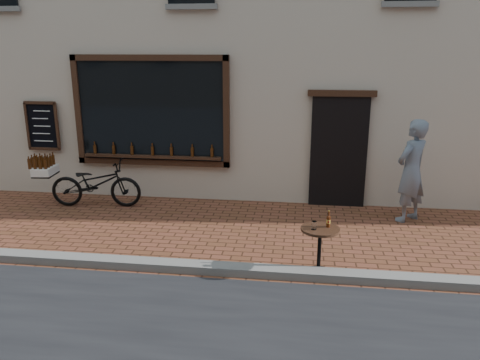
# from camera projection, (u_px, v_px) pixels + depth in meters

# --- Properties ---
(ground) EXTENTS (90.00, 90.00, 0.00)m
(ground) POSITION_uv_depth(u_px,v_px,m) (212.00, 279.00, 6.50)
(ground) COLOR brown
(ground) RESTS_ON ground
(kerb) EXTENTS (90.00, 0.25, 0.12)m
(kerb) POSITION_uv_depth(u_px,v_px,m) (215.00, 268.00, 6.67)
(kerb) COLOR slate
(kerb) RESTS_ON ground
(cargo_bicycle) EXTENTS (2.17, 0.81, 1.02)m
(cargo_bicycle) POSITION_uv_depth(u_px,v_px,m) (94.00, 183.00, 9.37)
(cargo_bicycle) COLOR black
(cargo_bicycle) RESTS_ON ground
(bistro_table) EXTENTS (0.54, 0.54, 0.93)m
(bistro_table) POSITION_uv_depth(u_px,v_px,m) (320.00, 241.00, 6.51)
(bistro_table) COLOR black
(bistro_table) RESTS_ON ground
(pedestrian) EXTENTS (0.81, 0.80, 1.89)m
(pedestrian) POSITION_uv_depth(u_px,v_px,m) (411.00, 171.00, 8.47)
(pedestrian) COLOR slate
(pedestrian) RESTS_ON ground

